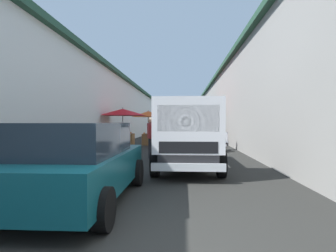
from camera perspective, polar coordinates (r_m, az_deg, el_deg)
ground at (r=16.59m, az=0.62°, el=-4.21°), size 90.00×90.00×0.00m
building_left_whitewash at (r=20.34m, az=-19.33°, el=3.37°), size 49.80×7.50×4.73m
building_right_concrete at (r=19.81m, az=21.81°, el=4.35°), size 49.80×7.50×5.37m
fruit_stall_far_right at (r=17.42m, az=5.05°, el=1.62°), size 2.34×2.34×2.27m
fruit_stall_near_left at (r=15.30m, az=-9.24°, el=1.90°), size 2.60×2.60×2.26m
fruit_stall_near_right at (r=21.53m, az=5.50°, el=1.75°), size 2.28×2.28×2.41m
fruit_stall_far_left at (r=17.61m, az=-4.13°, el=1.40°), size 2.13×2.13×2.23m
hatchback_car at (r=5.30m, az=-18.19°, el=-7.09°), size 3.91×1.92×1.45m
delivery_truck at (r=7.97m, az=4.13°, el=-2.21°), size 4.93×2.00×2.08m
vendor_by_crates at (r=11.00m, az=-3.68°, el=-1.83°), size 0.64×0.31×1.64m
vendor_in_shade at (r=15.93m, az=7.64°, el=-1.14°), size 0.63×0.28×1.59m
parked_scooter at (r=13.99m, az=11.31°, el=-3.33°), size 1.65×0.64×1.14m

